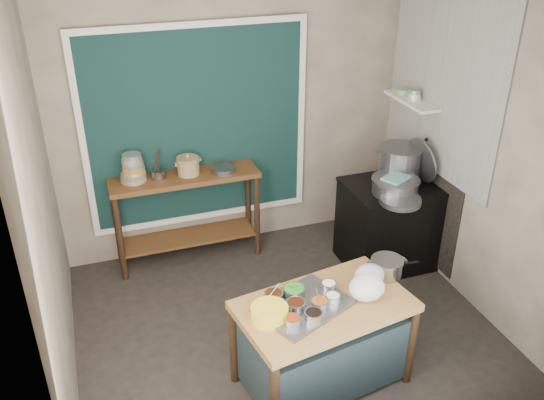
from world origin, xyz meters
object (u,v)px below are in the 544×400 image
object	(u,v)px
stove_block	(390,225)
stock_pot	(399,163)
utensil_cup	(158,174)
yellow_basin	(269,313)
prep_table	(322,343)
ceramic_crock	(188,167)
steamer	(395,186)
condiment_tray	(303,306)
back_counter	(188,218)
saucepan	(387,267)

from	to	relation	value
stove_block	stock_pot	bearing A→B (deg)	47.69
utensil_cup	stove_block	bearing A→B (deg)	-19.18
yellow_basin	prep_table	bearing A→B (deg)	4.49
stove_block	ceramic_crock	distance (m)	2.08
steamer	stock_pot	bearing A→B (deg)	54.40
condiment_tray	steamer	bearing A→B (deg)	39.74
steamer	stove_block	bearing A→B (deg)	59.90
ceramic_crock	steamer	world-z (taller)	ceramic_crock
stove_block	condiment_tray	distance (m)	1.99
prep_table	yellow_basin	distance (m)	0.61
back_counter	stock_pot	xyz separation A→B (m)	(2.00, -0.62, 0.57)
utensil_cup	ceramic_crock	size ratio (longest dim) A/B	0.63
back_counter	saucepan	distance (m)	2.24
ceramic_crock	steamer	size ratio (longest dim) A/B	0.51
back_counter	steamer	size ratio (longest dim) A/B	3.17
condiment_tray	yellow_basin	xyz separation A→B (m)	(-0.27, -0.04, 0.04)
stove_block	back_counter	bearing A→B (deg)	158.98
yellow_basin	saucepan	size ratio (longest dim) A/B	1.03
condiment_tray	steamer	distance (m)	1.80
saucepan	ceramic_crock	distance (m)	2.21
prep_table	ceramic_crock	distance (m)	2.22
stock_pot	back_counter	bearing A→B (deg)	162.67
condiment_tray	yellow_basin	bearing A→B (deg)	-172.07
condiment_tray	ceramic_crock	world-z (taller)	ceramic_crock
prep_table	stock_pot	world-z (taller)	stock_pot
prep_table	steamer	distance (m)	1.77
stove_block	saucepan	bearing A→B (deg)	-122.04
condiment_tray	steamer	world-z (taller)	steamer
back_counter	steamer	bearing A→B (deg)	-25.97
prep_table	saucepan	distance (m)	0.76
stove_block	steamer	bearing A→B (deg)	-120.10
back_counter	stock_pot	size ratio (longest dim) A/B	3.39
back_counter	steamer	xyz separation A→B (m)	(1.81, -0.88, 0.48)
prep_table	ceramic_crock	xyz separation A→B (m)	(-0.55, 2.04, 0.65)
condiment_tray	ceramic_crock	size ratio (longest dim) A/B	2.73
saucepan	condiment_tray	bearing A→B (deg)	-160.73
utensil_cup	yellow_basin	bearing A→B (deg)	-78.83
ceramic_crock	steamer	distance (m)	1.98
stove_block	prep_table	bearing A→B (deg)	-135.00
stove_block	saucepan	size ratio (longest dim) A/B	3.50
saucepan	ceramic_crock	bearing A→B (deg)	128.34
back_counter	utensil_cup	world-z (taller)	utensil_cup
stock_pot	steamer	bearing A→B (deg)	-125.60
stove_block	yellow_basin	xyz separation A→B (m)	(-1.73, -1.33, 0.38)
yellow_basin	utensil_cup	distance (m)	2.13
back_counter	stove_block	world-z (taller)	back_counter
back_counter	steamer	distance (m)	2.07
saucepan	ceramic_crock	xyz separation A→B (m)	(-1.14, 1.88, 0.21)
prep_table	utensil_cup	world-z (taller)	utensil_cup
ceramic_crock	stove_block	bearing A→B (deg)	-21.91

